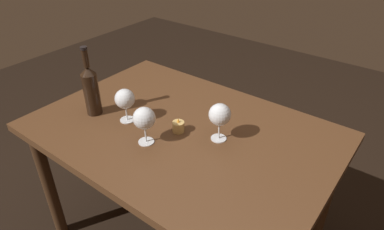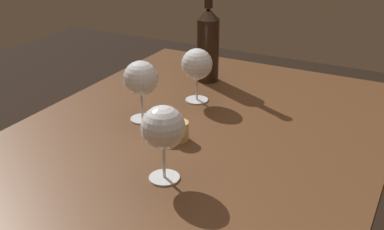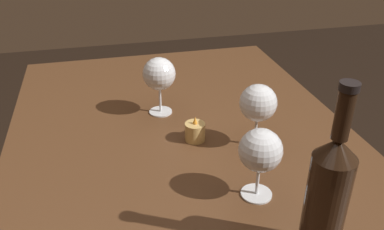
# 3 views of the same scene
# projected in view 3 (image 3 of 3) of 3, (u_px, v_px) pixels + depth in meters

# --- Properties ---
(dining_table) EXTENTS (1.30, 0.90, 0.74)m
(dining_table) POSITION_uv_depth(u_px,v_px,m) (186.00, 169.00, 1.09)
(dining_table) COLOR #56351E
(dining_table) RESTS_ON ground
(wine_glass_left) EXTENTS (0.09, 0.09, 0.16)m
(wine_glass_left) POSITION_uv_depth(u_px,v_px,m) (258.00, 104.00, 0.97)
(wine_glass_left) COLOR white
(wine_glass_left) RESTS_ON dining_table
(wine_glass_right) EXTENTS (0.09, 0.09, 0.16)m
(wine_glass_right) POSITION_uv_depth(u_px,v_px,m) (260.00, 152.00, 0.81)
(wine_glass_right) COLOR white
(wine_glass_right) RESTS_ON dining_table
(wine_glass_centre) EXTENTS (0.09, 0.09, 0.17)m
(wine_glass_centre) POSITION_uv_depth(u_px,v_px,m) (159.00, 75.00, 1.12)
(wine_glass_centre) COLOR white
(wine_glass_centre) RESTS_ON dining_table
(wine_bottle) EXTENTS (0.07, 0.07, 0.33)m
(wine_bottle) POSITION_uv_depth(u_px,v_px,m) (327.00, 195.00, 0.66)
(wine_bottle) COLOR black
(wine_bottle) RESTS_ON dining_table
(votive_candle) EXTENTS (0.05, 0.05, 0.07)m
(votive_candle) POSITION_uv_depth(u_px,v_px,m) (195.00, 132.00, 1.04)
(votive_candle) COLOR #DBB266
(votive_candle) RESTS_ON dining_table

